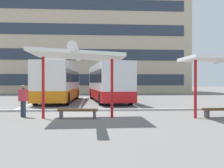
{
  "coord_description": "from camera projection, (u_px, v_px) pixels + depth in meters",
  "views": [
    {
      "loc": [
        0.88,
        -13.92,
        1.75
      ],
      "look_at": [
        2.19,
        3.81,
        1.61
      ],
      "focal_mm": 42.05,
      "sensor_mm": 36.0,
      "label": 1
    }
  ],
  "objects": [
    {
      "name": "bench_2",
      "position": [
        221.0,
        110.0,
        12.94
      ],
      "size": [
        1.88,
        0.55,
        0.45
      ],
      "color": "brown",
      "rests_on": "ground"
    },
    {
      "name": "ground_plane",
      "position": [
        76.0,
        115.0,
        13.83
      ],
      "size": [
        160.0,
        160.0,
        0.0
      ],
      "primitive_type": "plane",
      "color": "slate"
    },
    {
      "name": "waiting_passenger_1",
      "position": [
        23.0,
        99.0,
        13.03
      ],
      "size": [
        0.51,
        0.41,
        1.59
      ],
      "color": "#33384C",
      "rests_on": "ground"
    },
    {
      "name": "terminal_building",
      "position": [
        88.0,
        48.0,
        45.64
      ],
      "size": [
        32.59,
        12.37,
        17.97
      ],
      "color": "#C6B293",
      "rests_on": "ground"
    },
    {
      "name": "coach_bus_0",
      "position": [
        59.0,
        83.0,
        23.18
      ],
      "size": [
        2.98,
        10.71,
        3.64
      ],
      "color": "silver",
      "rests_on": "ground"
    },
    {
      "name": "lane_stripe_2",
      "position": [
        128.0,
        101.0,
        23.34
      ],
      "size": [
        0.16,
        14.0,
        0.01
      ],
      "primitive_type": "cube",
      "color": "white",
      "rests_on": "ground"
    },
    {
      "name": "waiting_shelter_1",
      "position": [
        78.0,
        56.0,
        12.3
      ],
      "size": [
        4.29,
        5.21,
        3.22
      ],
      "color": "red",
      "rests_on": "ground"
    },
    {
      "name": "coach_bus_1",
      "position": [
        108.0,
        83.0,
        23.43
      ],
      "size": [
        3.49,
        11.1,
        3.61
      ],
      "color": "silver",
      "rests_on": "ground"
    },
    {
      "name": "bench_1",
      "position": [
        78.0,
        111.0,
        12.57
      ],
      "size": [
        1.93,
        0.59,
        0.45
      ],
      "color": "brown",
      "rests_on": "ground"
    },
    {
      "name": "platform_kerb",
      "position": [
        78.0,
        110.0,
        15.64
      ],
      "size": [
        44.0,
        0.24,
        0.12
      ],
      "primitive_type": "cube",
      "color": "#ADADA8",
      "rests_on": "ground"
    },
    {
      "name": "lane_stripe_0",
      "position": [
        36.0,
        102.0,
        22.74
      ],
      "size": [
        0.16,
        14.0,
        0.01
      ],
      "primitive_type": "cube",
      "color": "white",
      "rests_on": "ground"
    },
    {
      "name": "lane_stripe_1",
      "position": [
        83.0,
        102.0,
        23.04
      ],
      "size": [
        0.16,
        14.0,
        0.01
      ],
      "primitive_type": "cube",
      "color": "white",
      "rests_on": "ground"
    }
  ]
}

